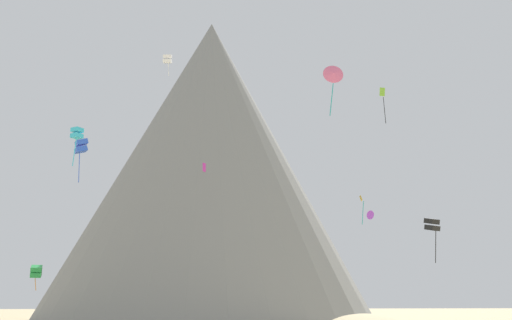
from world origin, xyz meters
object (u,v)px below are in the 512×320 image
object	(u,v)px
kite_black_low	(432,225)
kite_rainbow_mid	(333,74)
kite_cyan_mid	(77,133)
kite_white_high	(168,59)
kite_green_low	(36,271)
kite_magenta_mid	(204,167)
rock_massif	(207,174)
kite_blue_mid	(81,146)
kite_gold_mid	(362,204)
kite_violet_mid	(370,215)
kite_lime_high	(383,97)

from	to	relation	value
kite_black_low	kite_rainbow_mid	xyz separation A→B (m)	(-13.12, -9.52, 13.61)
kite_cyan_mid	kite_white_high	world-z (taller)	kite_white_high
kite_green_low	kite_white_high	distance (m)	33.01
kite_magenta_mid	kite_cyan_mid	xyz separation A→B (m)	(-13.80, -23.40, -2.02)
kite_magenta_mid	kite_green_low	size ratio (longest dim) A/B	0.43
rock_massif	kite_green_low	size ratio (longest dim) A/B	25.21
kite_blue_mid	kite_white_high	size ratio (longest dim) A/B	1.57
kite_black_low	kite_rainbow_mid	size ratio (longest dim) A/B	0.91
kite_rainbow_mid	kite_blue_mid	bearing A→B (deg)	158.13
kite_gold_mid	kite_white_high	bearing A→B (deg)	146.85
kite_rainbow_mid	kite_black_low	bearing A→B (deg)	38.77
kite_green_low	kite_blue_mid	bearing A→B (deg)	106.84
kite_cyan_mid	kite_violet_mid	size ratio (longest dim) A/B	2.68
kite_magenta_mid	kite_blue_mid	bearing A→B (deg)	-115.25
kite_magenta_mid	kite_green_low	bearing A→B (deg)	-159.05
kite_blue_mid	kite_rainbow_mid	distance (m)	29.24
kite_rainbow_mid	kite_green_low	bearing A→B (deg)	143.75
rock_massif	kite_cyan_mid	size ratio (longest dim) A/B	20.66
kite_cyan_mid	kite_rainbow_mid	bearing A→B (deg)	108.79
kite_magenta_mid	kite_lime_high	world-z (taller)	kite_lime_high
kite_blue_mid	kite_violet_mid	xyz separation A→B (m)	(40.47, 23.84, -3.70)
kite_magenta_mid	kite_rainbow_mid	size ratio (longest dim) A/B	0.26
kite_magenta_mid	kite_green_low	distance (m)	26.95
kite_black_low	kite_lime_high	size ratio (longest dim) A/B	0.90
kite_magenta_mid	kite_cyan_mid	size ratio (longest dim) A/B	0.35
kite_violet_mid	kite_blue_mid	bearing A→B (deg)	9.31
kite_cyan_mid	kite_white_high	bearing A→B (deg)	-177.42
kite_blue_mid	kite_violet_mid	bearing A→B (deg)	-81.60
kite_blue_mid	kite_rainbow_mid	xyz separation A→B (m)	(26.18, -12.02, 4.98)
kite_violet_mid	rock_massif	bearing A→B (deg)	-61.30
kite_violet_mid	kite_rainbow_mid	bearing A→B (deg)	47.09
kite_lime_high	kite_green_low	bearing A→B (deg)	-130.38
kite_black_low	kite_lime_high	xyz separation A→B (m)	(-0.26, 13.18, 19.84)
kite_gold_mid	kite_black_low	size ratio (longest dim) A/B	0.81
kite_white_high	kite_rainbow_mid	bearing A→B (deg)	137.02
kite_violet_mid	kite_white_high	bearing A→B (deg)	4.25
kite_gold_mid	kite_cyan_mid	xyz separation A→B (m)	(-35.65, -17.17, 4.17)
kite_green_low	kite_violet_mid	xyz separation A→B (m)	(48.11, 8.43, 9.43)
kite_black_low	kite_violet_mid	world-z (taller)	kite_violet_mid
kite_blue_mid	kite_black_low	distance (m)	40.31
kite_white_high	kite_lime_high	size ratio (longest dim) A/B	0.58
kite_gold_mid	kite_green_low	size ratio (longest dim) A/B	1.20
rock_massif	kite_lime_high	world-z (taller)	rock_massif
kite_cyan_mid	kite_green_low	bearing A→B (deg)	-122.33
kite_gold_mid	kite_cyan_mid	world-z (taller)	kite_cyan_mid
kite_green_low	kite_cyan_mid	distance (m)	25.06
rock_massif	kite_white_high	size ratio (longest dim) A/B	26.61
kite_magenta_mid	kite_rainbow_mid	xyz separation A→B (m)	(12.07, -31.21, 2.67)
kite_white_high	kite_lime_high	distance (m)	30.58
rock_massif	kite_blue_mid	bearing A→B (deg)	-108.41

